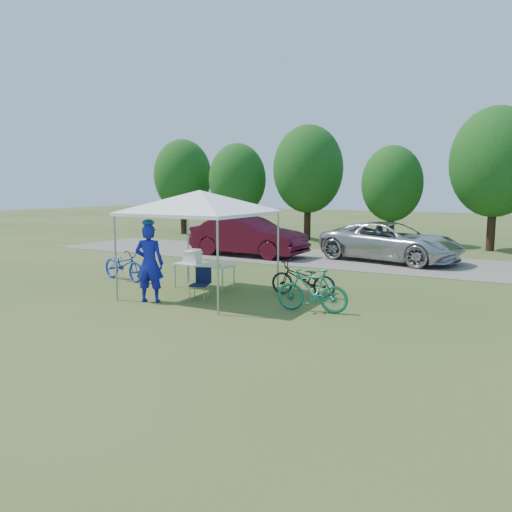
# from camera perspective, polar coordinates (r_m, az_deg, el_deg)

# --- Properties ---
(ground) EXTENTS (100.00, 100.00, 0.00)m
(ground) POSITION_cam_1_polar(r_m,az_deg,el_deg) (13.17, -6.28, -4.47)
(ground) COLOR #2D5119
(ground) RESTS_ON ground
(gravel_strip) EXTENTS (24.00, 5.00, 0.02)m
(gravel_strip) POSITION_cam_1_polar(r_m,az_deg,el_deg) (20.15, 6.80, -0.17)
(gravel_strip) COLOR gray
(gravel_strip) RESTS_ON ground
(canopy) EXTENTS (4.53, 4.53, 3.00)m
(canopy) POSITION_cam_1_polar(r_m,az_deg,el_deg) (12.87, -6.46, 7.15)
(canopy) COLOR #A5A5AA
(canopy) RESTS_ON ground
(treeline) EXTENTS (24.89, 4.28, 6.30)m
(treeline) POSITION_cam_1_polar(r_m,az_deg,el_deg) (25.77, 11.38, 9.31)
(treeline) COLOR #382314
(treeline) RESTS_ON ground
(folding_table) EXTENTS (1.67, 0.70, 0.69)m
(folding_table) POSITION_cam_1_polar(r_m,az_deg,el_deg) (13.95, -5.95, -1.08)
(folding_table) COLOR white
(folding_table) RESTS_ON ground
(folding_chair) EXTENTS (0.51, 0.53, 0.80)m
(folding_chair) POSITION_cam_1_polar(r_m,az_deg,el_deg) (12.60, -6.29, -2.85)
(folding_chair) COLOR black
(folding_chair) RESTS_ON ground
(cooler) EXTENTS (0.47, 0.32, 0.34)m
(cooler) POSITION_cam_1_polar(r_m,az_deg,el_deg) (14.15, -7.29, -0.10)
(cooler) COLOR white
(cooler) RESTS_ON folding_table
(ice_cream_cup) EXTENTS (0.08, 0.08, 0.06)m
(ice_cream_cup) POSITION_cam_1_polar(r_m,az_deg,el_deg) (13.61, -4.21, -0.98)
(ice_cream_cup) COLOR #D2EB37
(ice_cream_cup) RESTS_ON folding_table
(cyclist) EXTENTS (0.82, 0.68, 1.92)m
(cyclist) POSITION_cam_1_polar(r_m,az_deg,el_deg) (12.44, -12.09, -0.82)
(cyclist) COLOR #141AA4
(cyclist) RESTS_ON ground
(bike_blue) EXTENTS (1.91, 0.97, 0.96)m
(bike_blue) POSITION_cam_1_polar(r_m,az_deg,el_deg) (15.62, -14.88, -0.96)
(bike_blue) COLOR #162FC2
(bike_blue) RESTS_ON ground
(bike_green) EXTENTS (1.69, 0.67, 0.99)m
(bike_green) POSITION_cam_1_polar(r_m,az_deg,el_deg) (11.34, 6.44, -3.92)
(bike_green) COLOR #1A7750
(bike_green) RESTS_ON ground
(bike_dark) EXTENTS (1.78, 0.71, 0.92)m
(bike_dark) POSITION_cam_1_polar(r_m,az_deg,el_deg) (12.93, 5.36, -2.62)
(bike_dark) COLOR black
(bike_dark) RESTS_ON ground
(minivan) EXTENTS (5.73, 3.56, 1.48)m
(minivan) POSITION_cam_1_polar(r_m,az_deg,el_deg) (19.61, 15.15, 1.59)
(minivan) COLOR beige
(minivan) RESTS_ON gravel_strip
(sedan) EXTENTS (4.94, 1.90, 1.60)m
(sedan) POSITION_cam_1_polar(r_m,az_deg,el_deg) (20.42, -0.88, 2.28)
(sedan) COLOR #490C1D
(sedan) RESTS_ON gravel_strip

